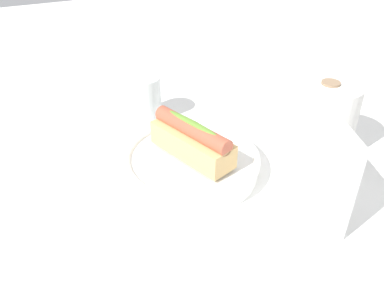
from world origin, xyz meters
TOP-DOWN VIEW (x-y plane):
  - ground_plane at (0.00, 0.00)m, footprint 2.40×2.40m
  - serving_bowl at (0.02, -0.01)m, footprint 0.23×0.23m
  - hotdog_front at (0.02, -0.01)m, footprint 0.16×0.10m
  - water_glass at (-0.19, -0.03)m, footprint 0.07×0.07m
  - paper_towel_roll at (0.05, 0.22)m, footprint 0.11×0.11m
  - napkin_box at (0.18, 0.11)m, footprint 0.12×0.07m

SIDE VIEW (x-z plane):
  - ground_plane at x=0.00m, z-range 0.00..0.00m
  - serving_bowl at x=0.02m, z-range 0.00..0.04m
  - water_glass at x=-0.19m, z-range 0.00..0.09m
  - hotdog_front at x=0.02m, z-range 0.03..0.09m
  - paper_towel_roll at x=0.05m, z-range 0.00..0.13m
  - napkin_box at x=0.18m, z-range 0.00..0.15m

